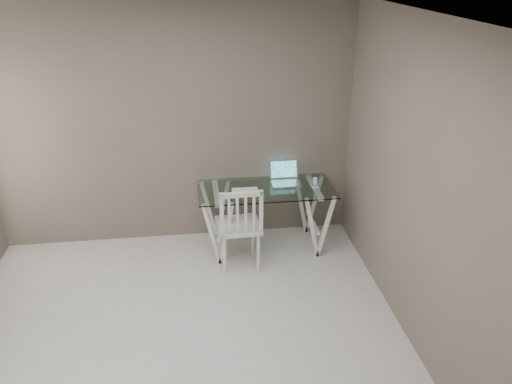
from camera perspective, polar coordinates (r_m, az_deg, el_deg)
room at (r=3.39m, az=-11.55°, el=1.40°), size 4.50×4.52×2.71m
desk at (r=5.67m, az=1.11°, el=-2.89°), size 1.50×0.70×0.75m
chair at (r=5.21m, az=-1.84°, el=-3.71°), size 0.46×0.46×0.97m
laptop at (r=5.65m, az=3.32°, el=1.69°), size 0.33×0.30×0.22m
keyboard at (r=5.45m, az=-1.28°, el=0.23°), size 0.30×0.13×0.01m
mouse at (r=5.30m, az=-0.13°, el=-0.35°), size 0.11×0.07×0.04m
phone_dock at (r=5.56m, az=6.76°, el=0.90°), size 0.07×0.07×0.12m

